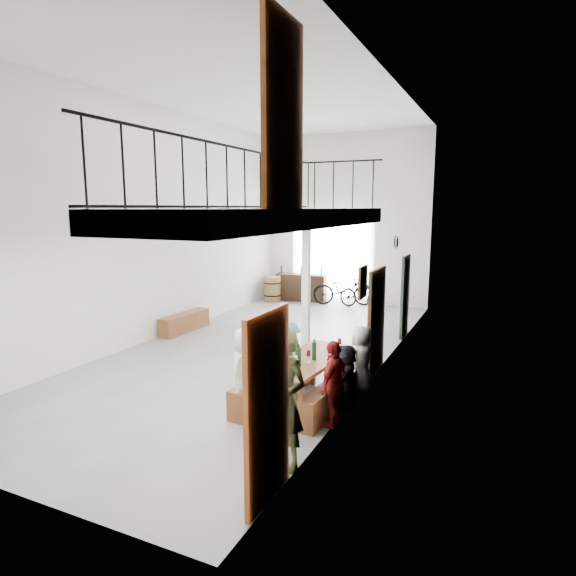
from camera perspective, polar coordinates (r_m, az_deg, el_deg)
The scene contains 24 objects.
floor at distance 10.86m, azimuth -3.38°, elevation -7.27°, with size 12.00×12.00×0.00m, color slate.
room_walls at distance 10.41m, azimuth -3.58°, elevation 11.80°, with size 12.00×12.00×12.00m.
gateway_portal at distance 16.11m, azimuth 5.23°, elevation 3.31°, with size 2.80×0.08×2.80m, color white.
right_wall_decor at distance 7.76m, azimuth 7.74°, elevation -0.93°, with size 0.07×8.28×5.07m.
balcony at distance 6.72m, azimuth -1.16°, elevation 8.02°, with size 1.52×5.62×4.00m.
tasting_table at distance 7.69m, azimuth 2.39°, elevation -8.91°, with size 1.02×2.09×0.79m.
bench_inner at distance 8.05m, azimuth -1.84°, elevation -11.65°, with size 0.32×2.01×0.46m, color brown.
bench_wall at distance 7.77m, azimuth 5.48°, elevation -12.46°, with size 0.26×2.04×0.47m, color brown.
tableware at distance 7.42m, azimuth 1.73°, elevation -7.70°, with size 0.57×1.26×0.35m.
side_bench at distance 12.62m, azimuth -12.14°, elevation -3.99°, with size 0.36×1.65×0.46m, color brown.
oak_barrel at distance 16.23m, azimuth -1.87°, elevation -0.10°, with size 0.57×0.57×0.84m.
serving_counter at distance 16.33m, azimuth 1.58°, elevation 0.06°, with size 1.71×0.48×0.90m, color #352111.
counter_bottles at distance 16.23m, azimuth 1.58°, elevation 2.12°, with size 1.47×0.17×0.28m.
guest_left_a at distance 7.41m, azimuth -5.00°, elevation -9.86°, with size 0.67×0.43×1.37m, color white.
guest_left_b at distance 7.94m, azimuth -2.82°, elevation -8.54°, with size 0.49×0.32×1.35m, color teal.
guest_left_c at distance 8.40m, azimuth -1.20°, elevation -8.07°, with size 0.58×0.45×1.20m, color white.
guest_left_d at distance 8.79m, azimuth 0.24°, elevation -7.61°, with size 0.71×0.41×1.09m, color teal.
guest_right_a at distance 7.08m, azimuth 5.46°, elevation -11.20°, with size 0.75×0.31×1.28m, color maroon.
guest_right_b at distance 7.69m, azimuth 6.96°, elevation -10.44°, with size 0.97×0.31×1.05m, color black.
guest_right_c at distance 8.24m, azimuth 8.68°, elevation -8.52°, with size 0.59×0.38×1.20m, color white.
host_standing at distance 5.92m, azimuth -0.43°, elevation -13.08°, with size 0.63×0.41×1.72m, color #4F5831.
potted_plant at distance 10.67m, azimuth 10.43°, elevation -6.53°, with size 0.39×0.34×0.43m, color #1A451C.
bicycle_near at distance 15.68m, azimuth 6.61°, elevation -0.14°, with size 0.69×1.97×1.03m, color black.
bicycle_far at distance 15.18m, azimuth 8.73°, elevation -0.69°, with size 0.44×1.57×0.94m, color black.
Camera 1 is at (4.89, -9.18, 3.14)m, focal length 30.00 mm.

